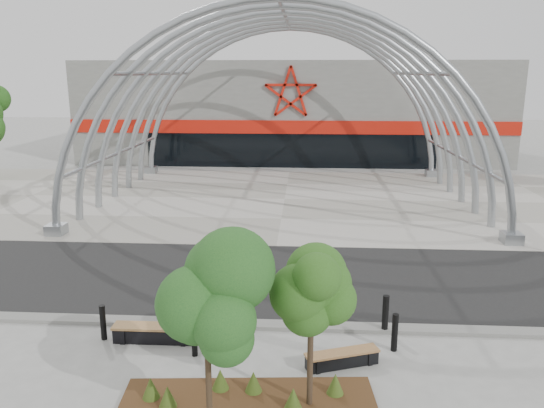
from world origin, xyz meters
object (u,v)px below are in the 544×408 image
object	(u,v)px
bench_1	(342,359)
street_tree_1	(311,292)
bench_0	(155,334)
street_tree_0	(206,311)
bollard_2	(194,339)

from	to	relation	value
bench_1	street_tree_1	bearing A→B (deg)	-115.10
street_tree_1	bench_1	distance (m)	3.19
bench_0	street_tree_0	bearing A→B (deg)	-59.75
street_tree_0	bench_1	distance (m)	4.75
street_tree_1	bollard_2	xyz separation A→B (m)	(-2.95, 2.02, -2.25)
street_tree_0	bench_0	distance (m)	5.05
street_tree_1	bollard_2	bearing A→B (deg)	145.70
bench_1	bollard_2	bearing A→B (deg)	176.03
street_tree_0	bollard_2	distance (m)	3.97
bench_0	street_tree_1	bearing A→B (deg)	-32.58
street_tree_1	bench_0	world-z (taller)	street_tree_1
street_tree_1	bench_0	bearing A→B (deg)	147.42
street_tree_0	bench_1	xyz separation A→B (m)	(2.82, 2.85, -2.56)
bollard_2	street_tree_1	bearing A→B (deg)	-34.30
bench_1	bollard_2	xyz separation A→B (m)	(-3.77, 0.26, 0.28)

